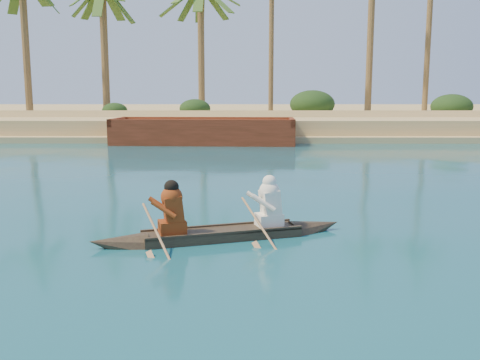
# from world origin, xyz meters

# --- Properties ---
(sandy_embankment) EXTENTS (150.00, 51.00, 1.50)m
(sandy_embankment) POSITION_xyz_m (0.00, 46.89, 0.53)
(sandy_embankment) COLOR tan
(sandy_embankment) RESTS_ON ground
(palm_grove) EXTENTS (110.00, 14.00, 16.00)m
(palm_grove) POSITION_xyz_m (0.00, 35.00, 8.00)
(palm_grove) COLOR #315D21
(palm_grove) RESTS_ON ground
(shrub_cluster) EXTENTS (100.00, 6.00, 2.40)m
(shrub_cluster) POSITION_xyz_m (0.00, 31.50, 1.20)
(shrub_cluster) COLOR black
(shrub_cluster) RESTS_ON ground
(canoe) EXTENTS (5.31, 2.30, 1.47)m
(canoe) POSITION_xyz_m (-7.56, 0.87, 0.28)
(canoe) COLOR #3C3220
(canoe) RESTS_ON ground
(barge_mid) EXTENTS (10.84, 4.08, 1.78)m
(barge_mid) POSITION_xyz_m (-9.41, 22.00, 0.62)
(barge_mid) COLOR maroon
(barge_mid) RESTS_ON ground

